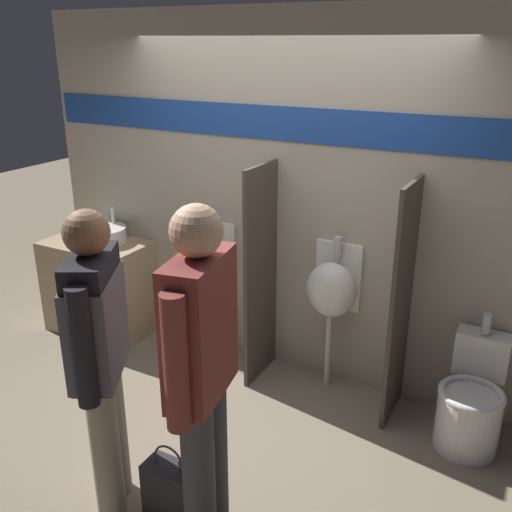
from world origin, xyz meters
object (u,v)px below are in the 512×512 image
(cell_phone, at_px, (110,251))
(toilet, at_px, (471,405))
(person_in_vest, at_px, (99,346))
(sink_basin, at_px, (103,234))
(urinal_near_counter, at_px, (209,264))
(shopping_bag, at_px, (171,491))
(person_with_lanyard, at_px, (202,371))
(urinal_far, at_px, (332,290))

(cell_phone, xyz_separation_m, toilet, (2.91, 0.07, -0.56))
(person_in_vest, bearing_deg, sink_basin, 12.81)
(sink_basin, bearing_deg, urinal_near_counter, 5.06)
(shopping_bag, bearing_deg, person_in_vest, -170.36)
(sink_basin, height_order, person_with_lanyard, person_with_lanyard)
(urinal_near_counter, bearing_deg, person_with_lanyard, -57.65)
(sink_basin, xyz_separation_m, person_with_lanyard, (2.06, -1.54, 0.11))
(cell_phone, xyz_separation_m, urinal_far, (1.86, 0.26, -0.05))
(toilet, xyz_separation_m, person_with_lanyard, (-1.07, -1.44, 0.73))
(sink_basin, bearing_deg, shopping_bag, -40.19)
(person_with_lanyard, bearing_deg, shopping_bag, 78.53)
(shopping_bag, bearing_deg, person_with_lanyard, -0.29)
(toilet, distance_m, person_with_lanyard, 1.94)
(cell_phone, relative_size, urinal_far, 0.12)
(cell_phone, bearing_deg, urinal_far, 7.92)
(toilet, xyz_separation_m, shopping_bag, (-1.31, -1.44, -0.10))
(cell_phone, xyz_separation_m, urinal_near_counter, (0.81, 0.26, -0.05))
(sink_basin, bearing_deg, toilet, -1.83)
(person_in_vest, distance_m, person_with_lanyard, 0.60)
(urinal_far, height_order, shopping_bag, urinal_far)
(person_in_vest, relative_size, person_with_lanyard, 0.95)
(urinal_far, bearing_deg, cell_phone, -172.08)
(urinal_near_counter, bearing_deg, cell_phone, -162.21)
(shopping_bag, bearing_deg, cell_phone, 139.44)
(person_with_lanyard, bearing_deg, sink_basin, 42.04)
(shopping_bag, bearing_deg, urinal_near_counter, 116.01)
(cell_phone, relative_size, toilet, 0.17)
(urinal_near_counter, relative_size, toilet, 1.39)
(shopping_bag, bearing_deg, urinal_far, 80.99)
(person_with_lanyard, bearing_deg, urinal_near_counter, 21.17)
(cell_phone, height_order, person_in_vest, person_in_vest)
(sink_basin, height_order, urinal_far, urinal_far)
(urinal_near_counter, xyz_separation_m, urinal_far, (1.05, 0.00, 0.00))
(sink_basin, xyz_separation_m, cell_phone, (0.22, -0.17, -0.06))
(toilet, xyz_separation_m, person_in_vest, (-1.67, -1.50, 0.72))
(person_in_vest, bearing_deg, cell_phone, 11.35)
(urinal_near_counter, relative_size, person_with_lanyard, 0.64)
(cell_phone, height_order, urinal_far, urinal_far)
(toilet, bearing_deg, shopping_bag, -132.36)
(cell_phone, relative_size, urinal_near_counter, 0.12)
(person_in_vest, height_order, shopping_bag, person_in_vest)
(urinal_near_counter, xyz_separation_m, shopping_bag, (0.79, -1.63, -0.61))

